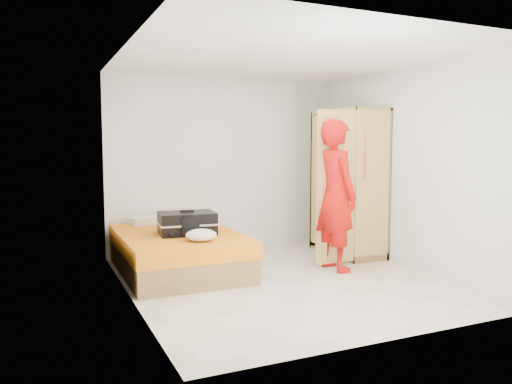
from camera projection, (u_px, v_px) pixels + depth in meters
name	position (u px, v px, depth m)	size (l,w,h in m)	color
room	(285.00, 171.00, 5.81)	(4.00, 4.02, 2.60)	beige
bed	(178.00, 252.00, 6.30)	(1.42, 2.02, 0.50)	#A17A49
wardrobe	(347.00, 187.00, 7.20)	(1.17, 1.20, 2.10)	tan
person	(336.00, 195.00, 6.35)	(0.70, 0.46, 1.92)	red
suitcase	(187.00, 223.00, 6.17)	(0.75, 0.59, 0.30)	black
round_cushion	(201.00, 235.00, 5.73)	(0.36, 0.36, 0.14)	white
pillow	(150.00, 220.00, 6.98)	(0.54, 0.27, 0.10)	white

